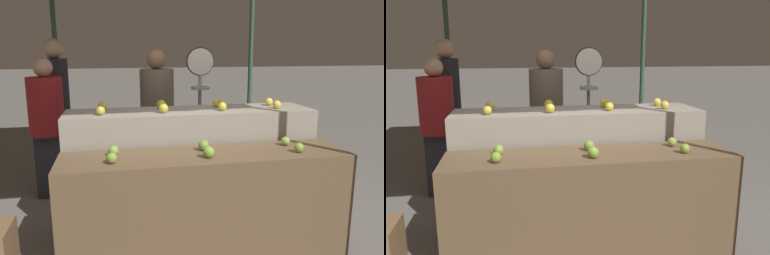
# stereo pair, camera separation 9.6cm
# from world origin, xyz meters

# --- Properties ---
(display_counter_front) EXTENTS (2.26, 0.55, 0.88)m
(display_counter_front) POSITION_xyz_m (0.00, 0.00, 0.44)
(display_counter_front) COLOR brown
(display_counter_front) RESTS_ON ground_plane
(display_counter_back) EXTENTS (2.26, 0.55, 1.13)m
(display_counter_back) POSITION_xyz_m (0.00, 0.60, 0.57)
(display_counter_back) COLOR gray
(display_counter_back) RESTS_ON ground_plane
(apple_front_0) EXTENTS (0.08, 0.08, 0.08)m
(apple_front_0) POSITION_xyz_m (-0.72, -0.10, 0.92)
(apple_front_0) COLOR #7AA338
(apple_front_0) RESTS_ON display_counter_front
(apple_front_1) EXTENTS (0.09, 0.09, 0.09)m
(apple_front_1) POSITION_xyz_m (-0.01, -0.11, 0.92)
(apple_front_1) COLOR #84AD3D
(apple_front_1) RESTS_ON display_counter_front
(apple_front_2) EXTENTS (0.08, 0.08, 0.08)m
(apple_front_2) POSITION_xyz_m (0.72, -0.11, 0.92)
(apple_front_2) COLOR #84AD3D
(apple_front_2) RESTS_ON display_counter_front
(apple_front_3) EXTENTS (0.08, 0.08, 0.08)m
(apple_front_3) POSITION_xyz_m (-0.71, 0.10, 0.92)
(apple_front_3) COLOR #84AD3D
(apple_front_3) RESTS_ON display_counter_front
(apple_front_4) EXTENTS (0.09, 0.09, 0.09)m
(apple_front_4) POSITION_xyz_m (-0.00, 0.10, 0.92)
(apple_front_4) COLOR #7AA338
(apple_front_4) RESTS_ON display_counter_front
(apple_front_5) EXTENTS (0.08, 0.08, 0.08)m
(apple_front_5) POSITION_xyz_m (0.71, 0.11, 0.92)
(apple_front_5) COLOR #8EB247
(apple_front_5) RESTS_ON display_counter_front
(apple_back_0) EXTENTS (0.08, 0.08, 0.08)m
(apple_back_0) POSITION_xyz_m (-0.81, 0.49, 1.17)
(apple_back_0) COLOR gold
(apple_back_0) RESTS_ON display_counter_back
(apple_back_1) EXTENTS (0.08, 0.08, 0.08)m
(apple_back_1) POSITION_xyz_m (-0.27, 0.48, 1.17)
(apple_back_1) COLOR gold
(apple_back_1) RESTS_ON display_counter_back
(apple_back_2) EXTENTS (0.08, 0.08, 0.08)m
(apple_back_2) POSITION_xyz_m (0.27, 0.50, 1.17)
(apple_back_2) COLOR gold
(apple_back_2) RESTS_ON display_counter_back
(apple_back_3) EXTENTS (0.08, 0.08, 0.08)m
(apple_back_3) POSITION_xyz_m (0.80, 0.50, 1.17)
(apple_back_3) COLOR yellow
(apple_back_3) RESTS_ON display_counter_back
(apple_back_4) EXTENTS (0.08, 0.08, 0.08)m
(apple_back_4) POSITION_xyz_m (-0.79, 0.70, 1.17)
(apple_back_4) COLOR gold
(apple_back_4) RESTS_ON display_counter_back
(apple_back_5) EXTENTS (0.08, 0.08, 0.08)m
(apple_back_5) POSITION_xyz_m (-0.26, 0.71, 1.17)
(apple_back_5) COLOR gold
(apple_back_5) RESTS_ON display_counter_back
(apple_back_6) EXTENTS (0.08, 0.08, 0.08)m
(apple_back_6) POSITION_xyz_m (0.28, 0.72, 1.17)
(apple_back_6) COLOR gold
(apple_back_6) RESTS_ON display_counter_back
(apple_back_7) EXTENTS (0.08, 0.08, 0.08)m
(apple_back_7) POSITION_xyz_m (0.81, 0.70, 1.17)
(apple_back_7) COLOR yellow
(apple_back_7) RESTS_ON display_counter_back
(produce_scale) EXTENTS (0.30, 0.20, 1.70)m
(produce_scale) POSITION_xyz_m (0.22, 1.18, 1.25)
(produce_scale) COLOR #99999E
(produce_scale) RESTS_ON ground_plane
(person_vendor_at_scale) EXTENTS (0.43, 0.43, 1.68)m
(person_vendor_at_scale) POSITION_xyz_m (-0.21, 1.49, 0.96)
(person_vendor_at_scale) COLOR #2D2D38
(person_vendor_at_scale) RESTS_ON ground_plane
(person_customer_left) EXTENTS (0.41, 0.41, 1.59)m
(person_customer_left) POSITION_xyz_m (-1.43, 1.62, 0.91)
(person_customer_left) COLOR #2D2D38
(person_customer_left) RESTS_ON ground_plane
(person_customer_right) EXTENTS (0.32, 0.32, 1.80)m
(person_customer_right) POSITION_xyz_m (-1.38, 2.10, 1.07)
(person_customer_right) COLOR #2D2D38
(person_customer_right) RESTS_ON ground_plane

